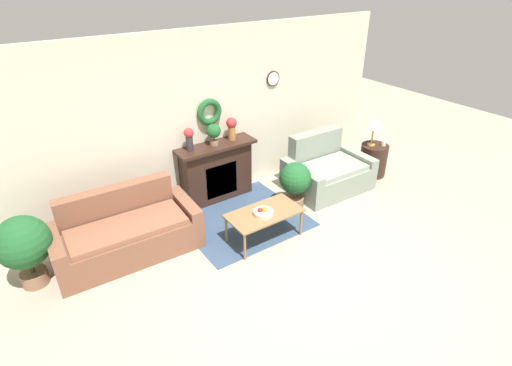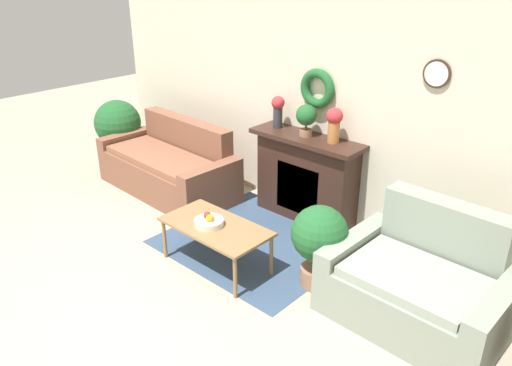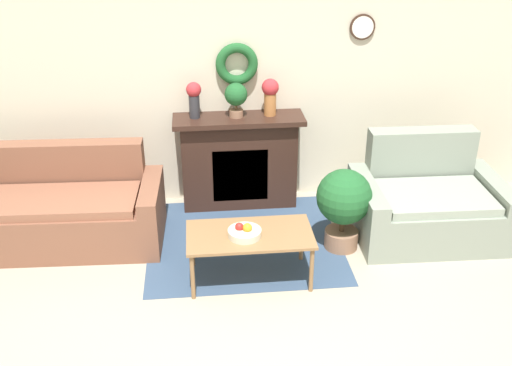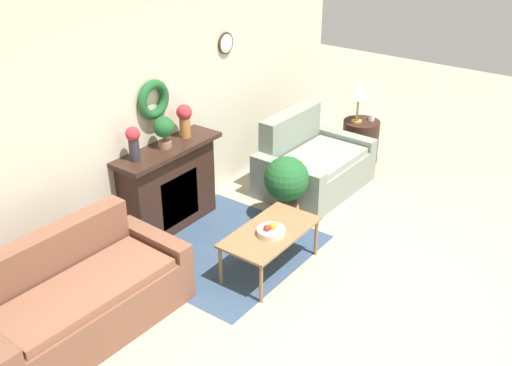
# 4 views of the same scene
# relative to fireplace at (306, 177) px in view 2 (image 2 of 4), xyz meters

# --- Properties ---
(ground_plane) EXTENTS (16.00, 16.00, 0.00)m
(ground_plane) POSITION_rel_fireplace_xyz_m (0.06, -2.45, -0.50)
(ground_plane) COLOR #9E937F
(floor_rug) EXTENTS (1.80, 1.66, 0.01)m
(floor_rug) POSITION_rel_fireplace_xyz_m (-0.02, -0.77, -0.49)
(floor_rug) COLOR #334760
(floor_rug) RESTS_ON ground_plane
(wall_back) EXTENTS (6.80, 0.16, 2.70)m
(wall_back) POSITION_rel_fireplace_xyz_m (0.06, 0.21, 0.86)
(wall_back) COLOR beige
(wall_back) RESTS_ON ground_plane
(fireplace) EXTENTS (1.31, 0.41, 0.98)m
(fireplace) POSITION_rel_fireplace_xyz_m (0.00, 0.00, 0.00)
(fireplace) COLOR #331E16
(fireplace) RESTS_ON ground_plane
(couch_left) EXTENTS (1.92, 0.93, 0.87)m
(couch_left) POSITION_rel_fireplace_xyz_m (-1.72, -0.56, -0.19)
(couch_left) COLOR brown
(couch_left) RESTS_ON ground_plane
(loveseat_right) EXTENTS (1.40, 1.01, 0.93)m
(loveseat_right) POSITION_rel_fireplace_xyz_m (1.74, -0.77, -0.18)
(loveseat_right) COLOR gray
(loveseat_right) RESTS_ON ground_plane
(coffee_table) EXTENTS (1.05, 0.56, 0.44)m
(coffee_table) POSITION_rel_fireplace_xyz_m (-0.02, -1.37, -0.09)
(coffee_table) COLOR olive
(coffee_table) RESTS_ON ground_plane
(fruit_bowl) EXTENTS (0.28, 0.28, 0.12)m
(fruit_bowl) POSITION_rel_fireplace_xyz_m (-0.07, -1.41, -0.01)
(fruit_bowl) COLOR beige
(fruit_bowl) RESTS_ON coffee_table
(vase_on_mantel_left) EXTENTS (0.15, 0.15, 0.36)m
(vase_on_mantel_left) POSITION_rel_fireplace_xyz_m (-0.43, 0.01, 0.69)
(vase_on_mantel_left) COLOR #2D2D33
(vase_on_mantel_left) RESTS_ON fireplace
(vase_on_mantel_right) EXTENTS (0.17, 0.17, 0.37)m
(vase_on_mantel_right) POSITION_rel_fireplace_xyz_m (0.32, 0.01, 0.70)
(vase_on_mantel_right) COLOR #AD6B38
(vase_on_mantel_right) RESTS_ON fireplace
(potted_plant_on_mantel) EXTENTS (0.22, 0.22, 0.34)m
(potted_plant_on_mantel) POSITION_rel_fireplace_xyz_m (-0.02, -0.01, 0.69)
(potted_plant_on_mantel) COLOR #8E664C
(potted_plant_on_mantel) RESTS_ON fireplace
(potted_plant_floor_by_couch) EXTENTS (0.64, 0.64, 0.95)m
(potted_plant_floor_by_couch) POSITION_rel_fireplace_xyz_m (-2.89, -0.51, 0.10)
(potted_plant_floor_by_couch) COLOR #8E664C
(potted_plant_floor_by_couch) RESTS_ON ground_plane
(potted_plant_floor_by_loveseat) EXTENTS (0.50, 0.50, 0.78)m
(potted_plant_floor_by_loveseat) POSITION_rel_fireplace_xyz_m (0.87, -0.96, -0.02)
(potted_plant_floor_by_loveseat) COLOR #8E664C
(potted_plant_floor_by_loveseat) RESTS_ON ground_plane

